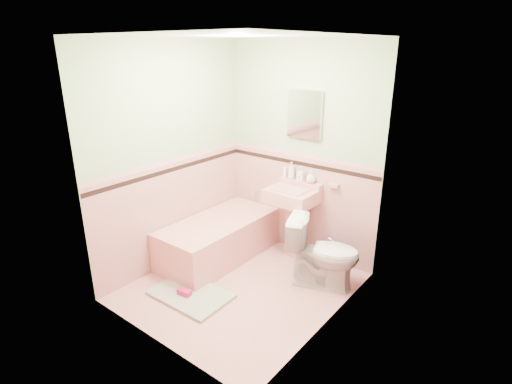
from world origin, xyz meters
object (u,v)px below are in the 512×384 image
Objects in this scene: sink at (291,224)px; soap_bottle_right at (311,177)px; bathtub at (219,240)px; soap_bottle_mid at (301,174)px; toilet at (323,253)px; medicine_cabinet at (305,114)px; shoe at (184,292)px; soap_bottle_left at (292,170)px; bucket at (327,257)px.

soap_bottle_right reaches higher than sink.
bathtub is 1.26m from soap_bottle_mid.
bathtub is 0.89m from sink.
medicine_cabinet is at bearing 30.21° from toilet.
medicine_cabinet is 3.66× the size of shoe.
soap_bottle_left is 0.84× the size of bucket.
soap_bottle_left is 1.85m from shoe.
shoe is at bearing -70.40° from bathtub.
soap_bottle_left reaches higher than bathtub.
toilet is at bearing -38.36° from soap_bottle_mid.
shoe is (-0.38, -1.55, -0.95)m from soap_bottle_mid.
bucket is (0.33, -0.11, -0.88)m from soap_bottle_right.
sink reaches higher than shoe.
toilet is (0.46, -0.47, -0.62)m from soap_bottle_right.
sink is at bearing -53.84° from soap_bottle_left.
soap_bottle_left reaches higher than bucket.
toilet is at bearing 10.64° from bathtub.
medicine_cabinet reaches higher than soap_bottle_mid.
soap_bottle_mid is 0.13m from soap_bottle_right.
soap_bottle_mid is (0.00, -0.03, -0.69)m from medicine_cabinet.
soap_bottle_right is at bearing 53.16° from sink.
toilet is at bearing -69.56° from bucket.
medicine_cabinet is 1.65m from bucket.
shoe is (-0.25, -1.55, -0.97)m from soap_bottle_left.
sink is 4.26× the size of soap_bottle_left.
bucket is at bearing -10.53° from soap_bottle_left.
bucket is (0.46, -0.14, -1.58)m from medicine_cabinet.
medicine_cabinet reaches higher than bathtub.
bathtub is at bearing 101.34° from shoe.
soap_bottle_mid is (0.00, 0.18, 0.58)m from sink.
sink is at bearing 44.25° from toilet.
medicine_cabinet is at bearing 47.42° from bathtub.
soap_bottle_mid is (0.68, 0.71, 0.79)m from bathtub.
soap_bottle_right is (0.13, -0.03, -0.70)m from medicine_cabinet.
medicine_cabinet reaches higher than toilet.
medicine_cabinet is at bearing 95.68° from soap_bottle_mid.
medicine_cabinet is at bearing 163.12° from bucket.
soap_bottle_right reaches higher than bathtub.
bathtub is 1.31m from toilet.
soap_bottle_right is at bearing 0.00° from soap_bottle_mid.
soap_bottle_left is at bearing -167.15° from medicine_cabinet.
medicine_cabinet is at bearing 167.46° from soap_bottle_right.
sink reaches higher than bucket.
toilet is (0.60, -0.50, -1.32)m from medicine_cabinet.
soap_bottle_mid is at bearing 31.81° from toilet.
sink is 1.47m from shoe.
bathtub is at bearing -133.89° from soap_bottle_mid.
bathtub is at bearing -142.07° from sink.
sink is 0.67m from toilet.
soap_bottle_left is (-0.13, 0.18, 0.60)m from sink.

